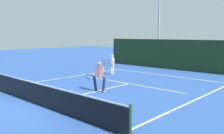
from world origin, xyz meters
The scene contains 10 objects.
ground_plane centered at (0.00, 0.00, 0.00)m, with size 80.00×80.00×0.00m, color #2E55A3.
court_line_baseline_far centered at (0.00, 10.65, 0.00)m, with size 9.43×0.10×0.01m, color white.
court_line_service centered at (0.00, 6.33, 0.00)m, with size 7.69×0.10×0.01m, color white.
court_line_centre centered at (0.00, 3.20, 0.00)m, with size 0.10×6.40×0.01m, color white.
tennis_net centered at (0.00, 0.00, 0.50)m, with size 10.34×0.09×1.05m.
player_near centered at (0.15, 3.58, 0.90)m, with size 0.93×0.88×1.63m.
player_far centered at (-3.20, 8.26, 0.83)m, with size 0.96×0.80×1.52m.
tennis_ball centered at (1.35, 7.53, 0.03)m, with size 0.07×0.07×0.07m, color #D1E033.
back_fence_windscreen centered at (0.00, 14.05, 1.32)m, with size 16.47×0.12×2.64m, color #1B341B.
light_pole centered at (-3.88, 15.98, 4.51)m, with size 0.55×0.44×7.34m.
Camera 1 is at (9.34, -5.38, 3.04)m, focal length 38.82 mm.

